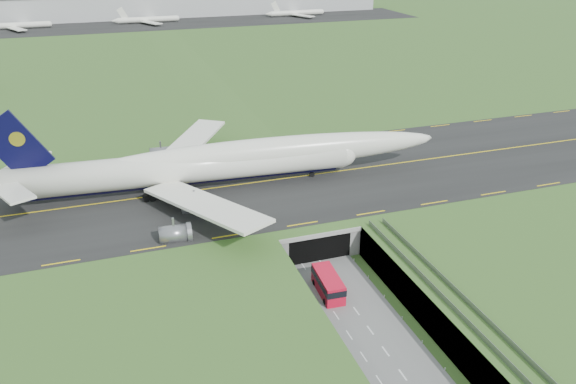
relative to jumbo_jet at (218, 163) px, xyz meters
name	(u,v)px	position (x,y,z in m)	size (l,w,h in m)	color
ground	(337,285)	(13.00, -33.36, -11.51)	(900.00, 900.00, 0.00)	#365923
airfield_deck	(337,270)	(13.00, -33.36, -8.51)	(800.00, 800.00, 6.00)	gray
trench_road	(355,310)	(13.00, -40.86, -11.41)	(12.00, 75.00, 0.20)	slate
taxiway	(278,180)	(13.00, -0.36, -5.42)	(800.00, 44.00, 0.18)	black
tunnel_portal	(304,224)	(13.00, -16.64, -8.18)	(17.00, 22.30, 6.00)	gray
guideway	(460,312)	(24.00, -52.47, -6.19)	(3.00, 53.00, 7.05)	#A8A8A3
jumbo_jet	(218,163)	(0.00, 0.00, 0.00)	(96.80, 61.76, 20.47)	white
shuttle_tram	(328,284)	(10.60, -35.20, -9.59)	(3.77, 8.87, 3.52)	red
cargo_terminal	(148,4)	(13.04, 266.06, 2.44)	(320.00, 67.00, 15.60)	#B2B2B2
distant_hills	(210,6)	(77.38, 396.64, -15.51)	(700.00, 91.00, 60.00)	slate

